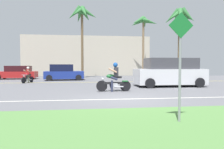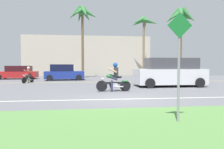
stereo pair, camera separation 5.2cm
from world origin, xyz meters
name	(u,v)px [view 1 (the left image)]	position (x,y,z in m)	size (l,w,h in m)	color
ground	(114,91)	(0.00, 3.00, -0.02)	(56.00, 30.00, 0.04)	slate
grass_median	(153,126)	(0.00, -4.10, 0.03)	(56.00, 3.80, 0.06)	#548442
lane_line_near	(124,99)	(0.00, -0.13, 0.00)	(50.40, 0.12, 0.01)	silver
lane_line_far	(106,82)	(0.00, 8.75, 0.00)	(50.40, 0.12, 0.01)	yellow
motorcyclist	(114,79)	(-0.08, 2.47, 0.68)	(1.93, 0.63, 1.62)	black
suv_nearby	(169,73)	(4.12, 4.77, 0.95)	(4.88, 2.27, 1.95)	silver
parked_car_0	(17,73)	(-9.02, 13.75, 0.66)	(4.16, 1.82, 1.41)	#AD1E1E
parked_car_1	(64,73)	(-3.90, 11.56, 0.72)	(3.87, 2.12, 1.55)	navy
palm_tree_0	(82,17)	(-2.17, 14.96, 7.05)	(3.57, 3.50, 8.31)	brown
palm_tree_1	(180,20)	(9.77, 15.20, 7.03)	(4.17, 4.08, 8.49)	brown
palm_tree_2	(143,24)	(5.39, 16.13, 6.58)	(3.61, 3.68, 7.60)	#846B4C
motorcyclist_distant	(28,76)	(-6.52, 8.85, 0.57)	(0.64, 1.57, 1.35)	black
street_sign	(180,57)	(0.73, -3.90, 1.66)	(0.62, 0.06, 2.74)	gray
building_far	(87,56)	(-1.58, 21.00, 2.75)	(17.46, 4.00, 5.50)	beige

